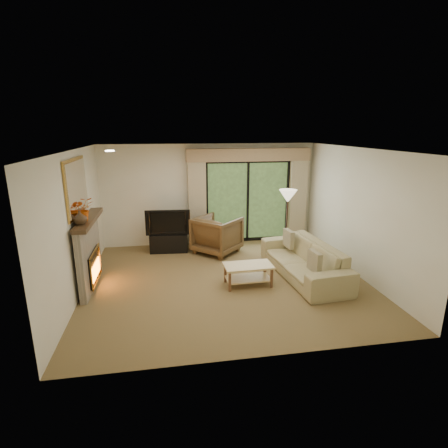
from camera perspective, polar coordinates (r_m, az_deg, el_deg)
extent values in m
plane|color=olive|center=(7.15, 0.41, -9.16)|extent=(5.50, 5.50, 0.00)
plane|color=silver|center=(6.52, 0.45, 12.11)|extent=(5.50, 5.50, 0.00)
plane|color=white|center=(9.14, -2.32, 4.81)|extent=(5.00, 0.00, 5.00)
plane|color=white|center=(4.40, 6.16, -7.02)|extent=(5.00, 0.00, 5.00)
plane|color=white|center=(6.82, -22.98, -0.06)|extent=(0.00, 5.00, 5.00)
plane|color=white|center=(7.68, 21.08, 1.76)|extent=(0.00, 5.00, 5.00)
cube|color=tan|center=(8.96, -4.40, 3.92)|extent=(0.45, 0.18, 2.35)
cube|color=tan|center=(9.58, 11.93, 4.38)|extent=(0.45, 0.18, 2.35)
cube|color=tan|center=(9.05, 4.14, 11.20)|extent=(3.20, 0.24, 0.32)
cube|color=black|center=(8.80, -8.96, -2.98)|extent=(0.95, 0.49, 0.46)
imported|color=black|center=(8.64, -9.11, 0.42)|extent=(1.08, 0.23, 0.62)
imported|color=brown|center=(8.55, -1.12, -1.76)|extent=(1.38, 1.39, 0.91)
imported|color=tan|center=(7.42, 12.84, -5.68)|extent=(1.16, 2.51, 0.71)
cube|color=brown|center=(6.70, 14.57, -5.93)|extent=(0.14, 0.39, 0.39)
cube|color=brown|center=(7.93, 10.49, -2.36)|extent=(0.14, 0.39, 0.39)
imported|color=#422E1D|center=(6.49, -22.47, 1.00)|extent=(0.27, 0.27, 0.24)
imported|color=#C34E0D|center=(6.68, -22.15, 2.26)|extent=(0.49, 0.46, 0.43)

